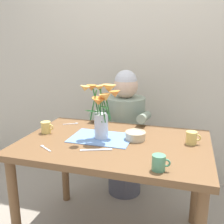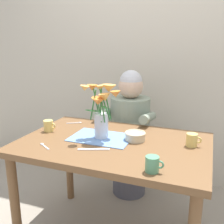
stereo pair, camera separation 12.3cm
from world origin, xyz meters
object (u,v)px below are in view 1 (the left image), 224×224
(seated_person, at_px, (125,135))
(dinner_knife, at_px, (96,150))
(ceramic_mug, at_px, (46,127))
(flower_vase, at_px, (102,108))
(tea_cup, at_px, (192,138))
(coffee_cup, at_px, (159,163))
(ceramic_bowl, at_px, (135,135))

(seated_person, distance_m, dinner_knife, 0.81)
(seated_person, distance_m, ceramic_mug, 0.76)
(seated_person, xyz_separation_m, flower_vase, (-0.01, -0.59, 0.38))
(seated_person, height_order, tea_cup, seated_person)
(coffee_cup, bearing_deg, flower_vase, 140.45)
(tea_cup, bearing_deg, seated_person, 136.83)
(flower_vase, relative_size, dinner_knife, 1.91)
(dinner_knife, bearing_deg, flower_vase, 76.96)
(seated_person, xyz_separation_m, coffee_cup, (0.40, -0.93, 0.22))
(flower_vase, xyz_separation_m, coffee_cup, (0.41, -0.34, -0.16))
(ceramic_bowl, bearing_deg, coffee_cup, -62.63)
(seated_person, relative_size, ceramic_bowl, 8.35)
(seated_person, height_order, ceramic_bowl, seated_person)
(seated_person, bearing_deg, ceramic_mug, -127.82)
(ceramic_bowl, bearing_deg, seated_person, 110.24)
(seated_person, relative_size, dinner_knife, 5.97)
(flower_vase, relative_size, ceramic_mug, 3.90)
(ceramic_bowl, distance_m, ceramic_mug, 0.63)
(coffee_cup, distance_m, ceramic_mug, 0.89)
(dinner_knife, xyz_separation_m, coffee_cup, (0.38, -0.14, 0.04))
(dinner_knife, relative_size, tea_cup, 2.04)
(dinner_knife, xyz_separation_m, ceramic_mug, (-0.44, 0.19, 0.04))
(flower_vase, bearing_deg, coffee_cup, -39.55)
(ceramic_bowl, xyz_separation_m, ceramic_mug, (-0.63, -0.05, 0.01))
(dinner_knife, relative_size, ceramic_mug, 2.04)
(ceramic_bowl, xyz_separation_m, tea_cup, (0.35, 0.03, 0.01))
(tea_cup, height_order, coffee_cup, same)
(seated_person, relative_size, tea_cup, 12.20)
(flower_vase, distance_m, coffee_cup, 0.56)
(coffee_cup, bearing_deg, ceramic_mug, 157.91)
(dinner_knife, bearing_deg, seated_person, 69.72)
(tea_cup, bearing_deg, ceramic_mug, -175.58)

